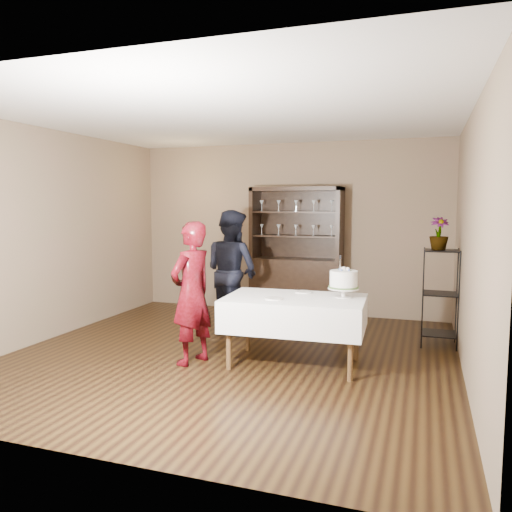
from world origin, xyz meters
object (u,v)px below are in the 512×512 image
object	(u,v)px
plant_etagere	(440,293)
woman	(192,293)
cake_table	(295,313)
potted_plant	(439,233)
china_hutch	(296,273)
man	(232,271)
cake	(344,281)

from	to	relation	value
plant_etagere	woman	bearing A→B (deg)	-148.34
cake_table	potted_plant	size ratio (longest dim) A/B	3.85
china_hutch	cake_table	world-z (taller)	china_hutch
man	potted_plant	world-z (taller)	man
woman	man	size ratio (longest dim) A/B	0.94
china_hutch	woman	xyz separation A→B (m)	(-0.51, -2.65, 0.12)
china_hutch	woman	distance (m)	2.70
man	cake	bearing A→B (deg)	174.08
woman	man	xyz separation A→B (m)	(-0.10, 1.44, 0.05)
man	cake	size ratio (longest dim) A/B	3.64
cake	potted_plant	bearing A→B (deg)	49.67
potted_plant	cake	bearing A→B (deg)	-130.33
cake_table	china_hutch	bearing A→B (deg)	103.76
plant_etagere	cake	xyz separation A→B (m)	(-1.01, -1.13, 0.27)
plant_etagere	potted_plant	xyz separation A→B (m)	(-0.04, 0.01, 0.74)
woman	man	bearing A→B (deg)	-157.27
china_hutch	plant_etagere	world-z (taller)	china_hutch
cake	potted_plant	size ratio (longest dim) A/B	1.15
cake	cake_table	bearing A→B (deg)	-162.59
cake_table	man	size ratio (longest dim) A/B	0.92
man	china_hutch	bearing A→B (deg)	-92.41
plant_etagere	man	world-z (taller)	man
china_hutch	potted_plant	size ratio (longest dim) A/B	5.03
woman	cake	xyz separation A→B (m)	(1.58, 0.46, 0.15)
plant_etagere	potted_plant	bearing A→B (deg)	163.63
man	woman	bearing A→B (deg)	118.32
woman	cake	distance (m)	1.65
cake_table	cake	xyz separation A→B (m)	(0.50, 0.16, 0.36)
cake	potted_plant	distance (m)	1.57
plant_etagere	cake_table	distance (m)	1.98
china_hutch	cake	world-z (taller)	china_hutch
china_hutch	woman	world-z (taller)	china_hutch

